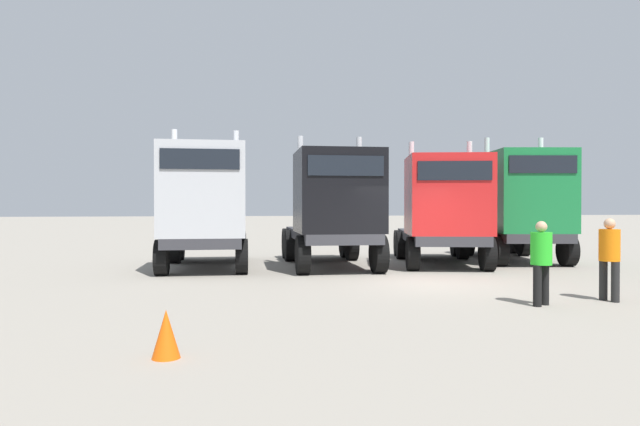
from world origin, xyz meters
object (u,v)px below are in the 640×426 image
(semi_truck_green, at_px, (521,206))
(visitor_in_hivis, at_px, (609,253))
(semi_truck_silver, at_px, (204,206))
(semi_truck_red, at_px, (444,210))
(semi_truck_black, at_px, (334,208))
(visitor_with_camera, at_px, (541,257))
(traffic_cone_near, at_px, (166,334))

(semi_truck_green, bearing_deg, visitor_in_hivis, -7.75)
(semi_truck_silver, relative_size, semi_truck_red, 0.91)
(semi_truck_red, xyz_separation_m, visitor_in_hivis, (0.70, -6.67, -0.84))
(semi_truck_black, relative_size, semi_truck_red, 0.99)
(semi_truck_black, distance_m, semi_truck_red, 3.57)
(visitor_in_hivis, relative_size, visitor_with_camera, 1.03)
(semi_truck_black, bearing_deg, visitor_in_hivis, 34.96)
(semi_truck_red, height_order, visitor_in_hivis, semi_truck_red)
(visitor_with_camera, distance_m, traffic_cone_near, 7.27)
(semi_truck_green, bearing_deg, semi_truck_silver, -77.88)
(semi_truck_black, distance_m, visitor_in_hivis, 7.98)
(semi_truck_red, distance_m, visitor_with_camera, 7.00)
(semi_truck_silver, distance_m, semi_truck_black, 3.91)
(visitor_in_hivis, bearing_deg, semi_truck_green, -120.29)
(semi_truck_silver, height_order, semi_truck_black, semi_truck_silver)
(semi_truck_green, distance_m, traffic_cone_near, 14.88)
(visitor_with_camera, bearing_deg, traffic_cone_near, -98.85)
(semi_truck_black, xyz_separation_m, traffic_cone_near, (-4.18, -9.39, -1.57))
(semi_truck_silver, xyz_separation_m, visitor_in_hivis, (8.16, -7.01, -0.97))
(visitor_with_camera, bearing_deg, semi_truck_green, 122.84)
(semi_truck_green, xyz_separation_m, traffic_cone_near, (-10.84, -10.06, -1.63))
(semi_truck_silver, relative_size, traffic_cone_near, 9.50)
(visitor_in_hivis, bearing_deg, semi_truck_silver, -52.92)
(semi_truck_green, bearing_deg, semi_truck_black, -73.99)
(semi_truck_black, bearing_deg, semi_truck_silver, -92.43)
(semi_truck_black, relative_size, semi_truck_green, 0.99)
(visitor_in_hivis, distance_m, traffic_cone_near, 8.90)
(semi_truck_silver, relative_size, semi_truck_black, 0.92)
(semi_truck_red, bearing_deg, semi_truck_silver, -78.68)
(semi_truck_silver, distance_m, visitor_with_camera, 9.77)
(semi_truck_silver, bearing_deg, visitor_in_hivis, 51.60)
(traffic_cone_near, bearing_deg, visitor_with_camera, 20.17)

